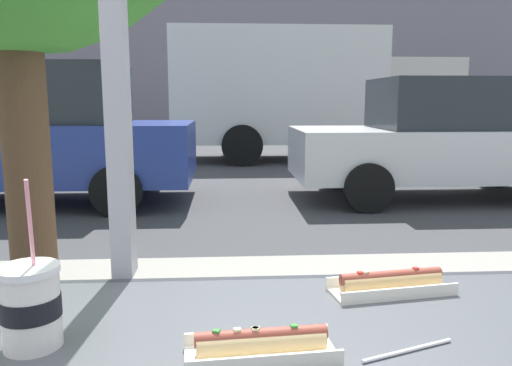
# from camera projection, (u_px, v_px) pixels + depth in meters

# --- Properties ---
(ground_plane) EXTENTS (60.00, 60.00, 0.00)m
(ground_plane) POSITION_uv_depth(u_px,v_px,m) (212.00, 178.00, 9.23)
(ground_plane) COLOR #424244
(sidewalk_strip) EXTENTS (16.00, 2.80, 0.10)m
(sidewalk_strip) POSITION_uv_depth(u_px,v_px,m) (184.00, 340.00, 2.92)
(sidewalk_strip) COLOR #9E998E
(sidewalk_strip) RESTS_ON ground
(building_facade_far) EXTENTS (28.00, 1.20, 6.45)m
(building_facade_far) POSITION_uv_depth(u_px,v_px,m) (219.00, 59.00, 22.43)
(building_facade_far) COLOR gray
(building_facade_far) RESTS_ON ground
(soda_cup_left) EXTENTS (0.11, 0.11, 0.30)m
(soda_cup_left) POSITION_uv_depth(u_px,v_px,m) (31.00, 305.00, 0.88)
(soda_cup_left) COLOR silver
(soda_cup_left) RESTS_ON window_counter
(hotdog_tray_near) EXTENTS (0.29, 0.14, 0.05)m
(hotdog_tray_near) POSITION_uv_depth(u_px,v_px,m) (391.00, 283.00, 1.14)
(hotdog_tray_near) COLOR silver
(hotdog_tray_near) RESTS_ON window_counter
(hotdog_tray_far) EXTENTS (0.27, 0.12, 0.05)m
(hotdog_tray_far) POSITION_uv_depth(u_px,v_px,m) (261.00, 344.00, 0.85)
(hotdog_tray_far) COLOR silver
(hotdog_tray_far) RESTS_ON window_counter
(loose_straw) EXTENTS (0.18, 0.07, 0.01)m
(loose_straw) POSITION_uv_depth(u_px,v_px,m) (408.00, 350.00, 0.87)
(loose_straw) COLOR white
(loose_straw) RESTS_ON window_counter
(parked_car_blue) EXTENTS (4.63, 1.99, 1.91)m
(parked_car_blue) POSITION_uv_depth(u_px,v_px,m) (26.00, 135.00, 6.89)
(parked_car_blue) COLOR #283D93
(parked_car_blue) RESTS_ON ground
(parked_car_white) EXTENTS (4.32, 1.93, 1.73)m
(parked_car_white) POSITION_uv_depth(u_px,v_px,m) (447.00, 139.00, 7.26)
(parked_car_white) COLOR silver
(parked_car_white) RESTS_ON ground
(box_truck) EXTENTS (6.53, 2.44, 3.01)m
(box_truck) POSITION_uv_depth(u_px,v_px,m) (306.00, 91.00, 11.88)
(box_truck) COLOR silver
(box_truck) RESTS_ON ground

